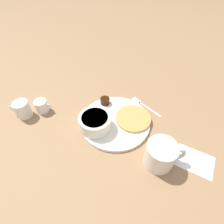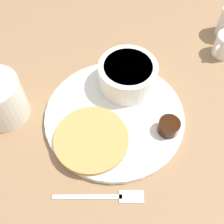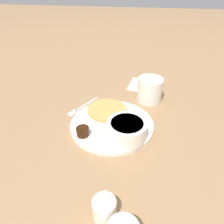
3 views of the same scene
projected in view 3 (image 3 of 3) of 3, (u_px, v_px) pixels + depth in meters
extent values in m
plane|color=#93704C|center=(112.00, 126.00, 0.69)|extent=(4.00, 4.00, 0.00)
cylinder|color=white|center=(112.00, 125.00, 0.68)|extent=(0.26, 0.26, 0.01)
cylinder|color=tan|center=(107.00, 110.00, 0.73)|extent=(0.13, 0.13, 0.01)
cylinder|color=white|center=(127.00, 130.00, 0.61)|extent=(0.11, 0.11, 0.05)
cylinder|color=white|center=(127.00, 124.00, 0.60)|extent=(0.09, 0.09, 0.01)
cylinder|color=black|center=(83.00, 131.00, 0.63)|extent=(0.04, 0.04, 0.02)
cylinder|color=white|center=(126.00, 139.00, 0.60)|extent=(0.05, 0.05, 0.02)
sphere|color=white|center=(126.00, 135.00, 0.59)|extent=(0.03, 0.03, 0.03)
cylinder|color=silver|center=(150.00, 90.00, 0.79)|extent=(0.09, 0.09, 0.09)
torus|color=silver|center=(146.00, 83.00, 0.82)|extent=(0.06, 0.03, 0.06)
cylinder|color=white|center=(104.00, 209.00, 0.43)|extent=(0.05, 0.05, 0.05)
torus|color=white|center=(105.00, 197.00, 0.45)|extent=(0.03, 0.01, 0.03)
cone|color=white|center=(104.00, 214.00, 0.40)|extent=(0.02, 0.02, 0.01)
cone|color=white|center=(121.00, 215.00, 0.39)|extent=(0.02, 0.02, 0.01)
cube|color=silver|center=(87.00, 104.00, 0.79)|extent=(0.10, 0.06, 0.00)
cube|color=silver|center=(73.00, 112.00, 0.74)|extent=(0.04, 0.04, 0.00)
cube|color=white|center=(140.00, 85.00, 0.90)|extent=(0.13, 0.11, 0.00)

